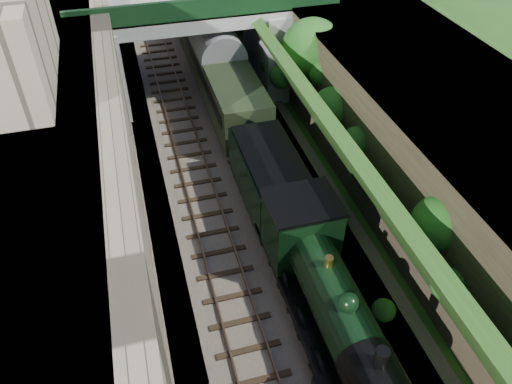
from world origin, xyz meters
TOP-DOWN VIEW (x-y plane):
  - trackbed at (0.00, 20.00)m, footprint 10.00×90.00m
  - retaining_wall at (-5.50, 20.00)m, footprint 1.00×90.00m
  - street_plateau_left at (-9.00, 20.00)m, footprint 6.00×90.00m
  - street_plateau_right at (9.50, 20.00)m, footprint 8.00×90.00m
  - embankment_slope at (4.99, 23.24)m, footprint 4.46×90.95m
  - track_left at (-2.00, 20.00)m, footprint 2.50×90.00m
  - track_right at (1.20, 20.00)m, footprint 2.50×90.00m
  - road_bridge at (0.94, 24.00)m, footprint 16.00×6.40m
  - tree at (5.91, 18.41)m, footprint 3.60×3.80m
  - locomotive at (1.20, 3.82)m, footprint 3.10×10.22m
  - tender at (1.20, 11.18)m, footprint 2.70×6.00m
  - coach_front at (1.20, 23.78)m, footprint 2.90×18.00m

SIDE VIEW (x-z plane):
  - trackbed at x=0.00m, z-range 0.00..0.20m
  - track_left at x=-2.00m, z-range 0.15..0.35m
  - track_right at x=1.20m, z-range 0.15..0.35m
  - tender at x=1.20m, z-range 0.09..3.14m
  - locomotive at x=1.20m, z-range -0.02..3.81m
  - coach_front at x=1.20m, z-range 0.20..3.90m
  - embankment_slope at x=4.99m, z-range -0.44..5.97m
  - street_plateau_right at x=9.50m, z-range 0.00..6.25m
  - retaining_wall at x=-5.50m, z-range 0.00..7.00m
  - street_plateau_left at x=-9.00m, z-range 0.00..7.00m
  - road_bridge at x=0.94m, z-range 0.45..7.70m
  - tree at x=5.91m, z-range 1.35..7.95m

